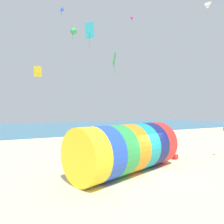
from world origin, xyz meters
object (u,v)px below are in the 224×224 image
kite_magenta_delta (133,17)px  kite_green_delta (73,31)px  giant_inflatable_tube (127,148)px  kite_green_diamond (114,59)px  kite_yellow_diamond (38,72)px  kite_cyan_diamond (90,31)px  kite_blue_delta (61,10)px  kite_white_delta (209,4)px  kite_handler (165,148)px  cooler_box (175,157)px

kite_magenta_delta → kite_green_delta: kite_magenta_delta is taller
giant_inflatable_tube → kite_green_diamond: size_ratio=3.44×
kite_green_delta → kite_yellow_diamond: 7.74m
giant_inflatable_tube → kite_green_delta: 17.15m
kite_cyan_diamond → kite_blue_delta: size_ratio=2.55×
kite_green_delta → kite_white_delta: 14.75m
giant_inflatable_tube → kite_green_delta: size_ratio=5.27×
kite_white_delta → kite_blue_delta: bearing=124.7°
kite_green_delta → kite_green_diamond: kite_green_delta is taller
kite_cyan_diamond → kite_white_delta: (9.40, -7.00, 1.86)m
kite_yellow_diamond → kite_green_diamond: kite_green_diamond is taller
kite_handler → kite_yellow_diamond: kite_yellow_diamond is taller
kite_green_diamond → kite_magenta_delta: bearing=41.7°
kite_green_delta → kite_blue_delta: bearing=94.3°
giant_inflatable_tube → kite_magenta_delta: size_ratio=8.04×
kite_magenta_delta → kite_green_delta: 11.88m
giant_inflatable_tube → kite_blue_delta: kite_blue_delta is taller
kite_handler → cooler_box: 1.07m
kite_blue_delta → kite_green_diamond: (4.33, -7.17, -7.82)m
kite_green_delta → cooler_box: kite_green_delta is taller
kite_handler → kite_blue_delta: size_ratio=1.66×
kite_handler → kite_white_delta: 14.40m
kite_cyan_diamond → cooler_box: kite_cyan_diamond is taller
kite_magenta_delta → kite_white_delta: kite_magenta_delta is taller
kite_magenta_delta → kite_white_delta: size_ratio=0.94×
kite_green_delta → kite_handler: bearing=-66.4°
kite_handler → kite_cyan_diamond: size_ratio=0.65×
kite_blue_delta → kite_green_diamond: 11.45m
kite_green_diamond → kite_white_delta: size_ratio=2.19×
kite_handler → kite_green_delta: 17.18m
kite_white_delta → kite_green_diamond: bearing=127.6°
kite_handler → kite_blue_delta: (-4.95, 14.78, 16.95)m
kite_magenta_delta → kite_white_delta: (-0.38, -13.51, -4.38)m
kite_green_delta → kite_green_diamond: size_ratio=0.65×
kite_blue_delta → giant_inflatable_tube: bearing=-89.4°
kite_magenta_delta → kite_cyan_diamond: (-9.78, -6.51, -6.24)m
kite_green_delta → cooler_box: size_ratio=3.04×
giant_inflatable_tube → cooler_box: (5.40, 1.12, -1.38)m
kite_magenta_delta → kite_green_delta: (-10.42, -2.72, -5.03)m
kite_green_diamond → kite_handler: bearing=-85.4°
giant_inflatable_tube → kite_magenta_delta: 25.01m
kite_handler → kite_cyan_diamond: kite_cyan_diamond is taller
kite_magenta_delta → kite_cyan_diamond: size_ratio=0.40×
kite_handler → kite_cyan_diamond: 13.94m
kite_yellow_diamond → kite_blue_delta: kite_blue_delta is taller
kite_green_delta → kite_cyan_diamond: size_ratio=0.61×
kite_magenta_delta → kite_blue_delta: 10.86m
kite_green_delta → kite_white_delta: size_ratio=1.43×
kite_blue_delta → kite_white_delta: (10.35, -14.97, -3.60)m
giant_inflatable_tube → kite_green_diamond: (4.16, 9.26, 8.44)m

